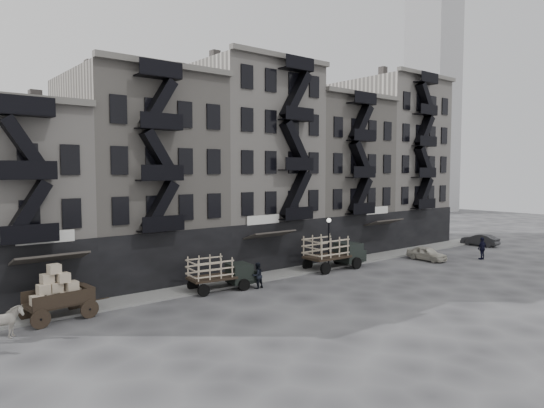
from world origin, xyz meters
TOP-DOWN VIEW (x-y plane):
  - ground at (0.00, 0.00)m, footprint 140.00×140.00m
  - sidewalk at (0.00, 3.75)m, footprint 55.00×2.50m
  - building_midwest at (-10.00, 9.83)m, footprint 10.00×11.35m
  - building_center at (-0.00, 9.82)m, footprint 10.00×11.35m
  - building_mideast at (10.00, 9.83)m, footprint 10.00×11.35m
  - building_east at (20.00, 9.82)m, footprint 10.00×11.35m
  - lamp_post at (3.00, 2.60)m, footprint 0.36×0.36m
  - distant_tower at (60.00, 30.00)m, footprint 8.00×8.00m
  - horse at (-21.11, 0.97)m, footprint 1.99×0.97m
  - wagon at (-18.10, 2.61)m, footprint 3.78×2.29m
  - stake_truck_west at (-7.57, 2.47)m, footprint 4.93×2.48m
  - stake_truck_east at (3.59, 2.54)m, footprint 5.74×2.52m
  - car_east at (13.00, -0.03)m, footprint 1.64×3.76m
  - car_far at (25.00, 1.25)m, footprint 1.52×3.92m
  - pedestrian_mid at (-5.30, 1.36)m, footprint 0.94×0.77m
  - policeman at (17.33, -2.98)m, footprint 1.25×0.62m

SIDE VIEW (x-z plane):
  - ground at x=0.00m, z-range 0.00..0.00m
  - sidewalk at x=0.00m, z-range 0.00..0.15m
  - car_east at x=13.00m, z-range 0.00..1.26m
  - car_far at x=25.00m, z-range 0.00..1.27m
  - horse at x=-21.11m, z-range 0.00..1.65m
  - pedestrian_mid at x=-5.30m, z-range 0.00..1.81m
  - policeman at x=17.33m, z-range 0.00..2.05m
  - stake_truck_west at x=-7.57m, z-range 0.17..2.55m
  - stake_truck_east at x=3.59m, z-range 0.20..3.04m
  - wagon at x=-18.10m, z-range 0.22..3.27m
  - lamp_post at x=3.00m, z-range 0.64..4.92m
  - building_midwest at x=-10.00m, z-range -0.60..15.60m
  - building_mideast at x=10.00m, z-range -0.60..15.60m
  - building_center at x=0.00m, z-range -0.60..17.60m
  - building_east at x=20.00m, z-range -0.60..18.60m
  - distant_tower at x=60.00m, z-range 0.76..66.76m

